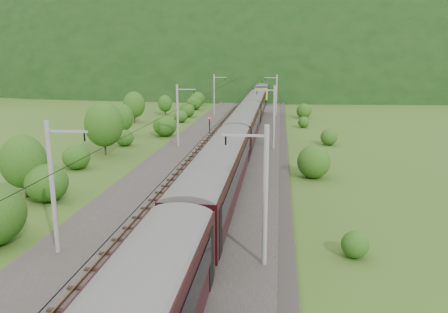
# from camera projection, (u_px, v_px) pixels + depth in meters

# --- Properties ---
(ground) EXTENTS (600.00, 600.00, 0.00)m
(ground) POSITION_uv_depth(u_px,v_px,m) (158.00, 262.00, 25.67)
(ground) COLOR #32531A
(ground) RESTS_ON ground
(railbed) EXTENTS (14.00, 220.00, 0.30)m
(railbed) POSITION_uv_depth(u_px,v_px,m) (192.00, 204.00, 35.30)
(railbed) COLOR #38332D
(railbed) RESTS_ON ground
(track_left) EXTENTS (2.40, 220.00, 0.27)m
(track_left) POSITION_uv_depth(u_px,v_px,m) (163.00, 200.00, 35.54)
(track_left) COLOR brown
(track_left) RESTS_ON railbed
(track_right) EXTENTS (2.40, 220.00, 0.27)m
(track_right) POSITION_uv_depth(u_px,v_px,m) (221.00, 203.00, 34.96)
(track_right) COLOR brown
(track_right) RESTS_ON railbed
(catenary_left) EXTENTS (2.54, 192.28, 8.00)m
(catenary_left) POSITION_uv_depth(u_px,v_px,m) (178.00, 114.00, 56.34)
(catenary_left) COLOR gray
(catenary_left) RESTS_ON railbed
(catenary_right) EXTENTS (2.54, 192.28, 8.00)m
(catenary_right) POSITION_uv_depth(u_px,v_px,m) (273.00, 116.00, 54.84)
(catenary_right) COLOR gray
(catenary_right) RESTS_ON railbed
(overhead_wires) EXTENTS (4.83, 198.00, 0.03)m
(overhead_wires) POSITION_uv_depth(u_px,v_px,m) (190.00, 119.00, 33.74)
(overhead_wires) COLOR black
(overhead_wires) RESTS_ON ground
(mountain_main) EXTENTS (504.00, 360.00, 244.00)m
(mountain_main) POSITION_uv_depth(u_px,v_px,m) (269.00, 75.00, 276.99)
(mountain_main) COLOR black
(mountain_main) RESTS_ON ground
(mountain_ridge) EXTENTS (336.00, 280.00, 132.00)m
(mountain_ridge) POSITION_uv_depth(u_px,v_px,m) (112.00, 72.00, 330.36)
(mountain_ridge) COLOR black
(mountain_ridge) RESTS_ON ground
(train) EXTENTS (3.21, 178.35, 5.60)m
(train) POSITION_uv_depth(u_px,v_px,m) (218.00, 167.00, 32.57)
(train) COLOR black
(train) RESTS_ON ground
(hazard_post_near) EXTENTS (0.17, 0.17, 1.64)m
(hazard_post_near) POSITION_uv_depth(u_px,v_px,m) (236.00, 119.00, 75.48)
(hazard_post_near) COLOR red
(hazard_post_near) RESTS_ON railbed
(hazard_post_far) EXTENTS (0.18, 0.18, 1.65)m
(hazard_post_far) POSITION_uv_depth(u_px,v_px,m) (228.00, 145.00, 53.86)
(hazard_post_far) COLOR red
(hazard_post_far) RESTS_ON railbed
(signal) EXTENTS (0.28, 0.28, 2.49)m
(signal) POSITION_uv_depth(u_px,v_px,m) (210.00, 124.00, 66.34)
(signal) COLOR black
(signal) RESTS_ON railbed
(vegetation_left) EXTENTS (12.76, 147.49, 6.83)m
(vegetation_left) POSITION_uv_depth(u_px,v_px,m) (61.00, 153.00, 42.44)
(vegetation_left) COLOR #235216
(vegetation_left) RESTS_ON ground
(vegetation_right) EXTENTS (6.04, 104.23, 2.95)m
(vegetation_right) POSITION_uv_depth(u_px,v_px,m) (318.00, 155.00, 48.06)
(vegetation_right) COLOR #235216
(vegetation_right) RESTS_ON ground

